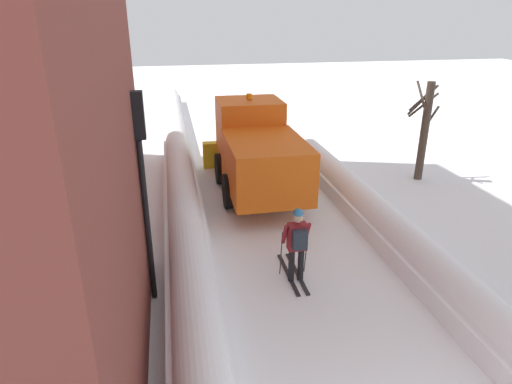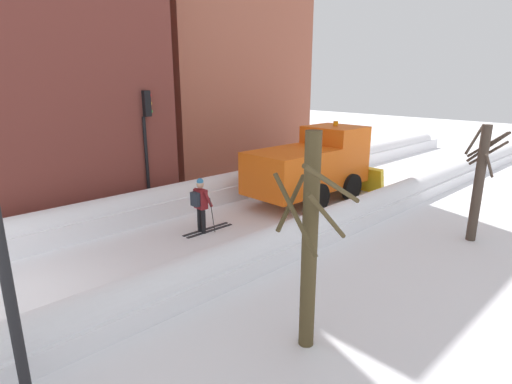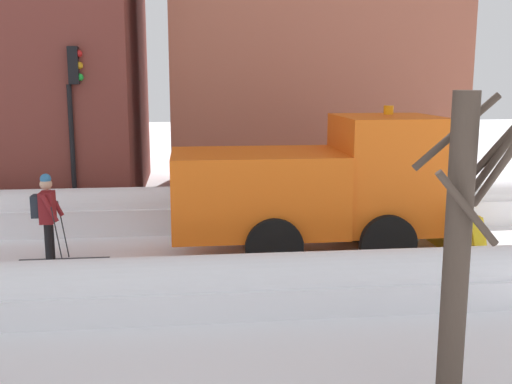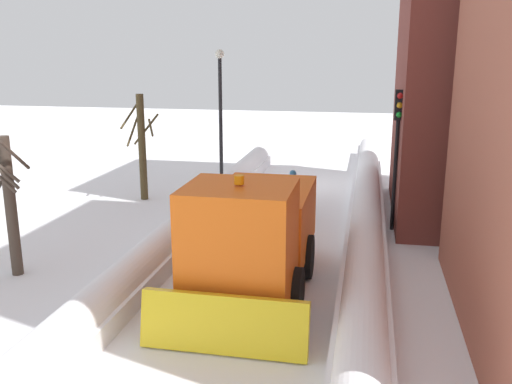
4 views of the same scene
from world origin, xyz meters
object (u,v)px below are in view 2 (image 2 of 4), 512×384
plow_truck (313,165)px  skier (201,203)px  bare_tree_mid (479,180)px  traffic_light_pole (147,128)px  bare_tree_near (310,241)px

plow_truck → skier: size_ratio=3.31×
bare_tree_mid → traffic_light_pole: bearing=-149.5°
plow_truck → skier: bearing=-91.8°
skier → bare_tree_mid: (6.27, 5.64, 0.89)m
bare_tree_near → bare_tree_mid: 7.71m
traffic_light_pole → bare_tree_mid: bearing=30.5°
skier → bare_tree_mid: bearing=42.0°
plow_truck → traffic_light_pole: traffic_light_pole is taller
skier → bare_tree_near: (6.02, -2.06, 1.08)m
plow_truck → traffic_light_pole: 6.58m
plow_truck → skier: (-0.17, -5.49, -0.48)m
skier → bare_tree_mid: size_ratio=0.51×
skier → traffic_light_pole: 3.81m
bare_tree_mid → plow_truck: bearing=-178.6°
traffic_light_pole → plow_truck: bearing=58.2°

